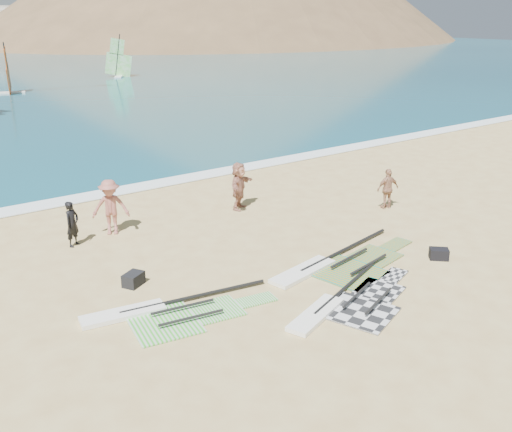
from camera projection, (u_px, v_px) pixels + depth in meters
ground at (314, 298)px, 15.50m from camera, size 300.00×300.00×0.00m
surf_line at (124, 191)px, 24.81m from camera, size 300.00×1.20×0.04m
headland_main at (230, 40)px, 161.52m from camera, size 143.00×143.00×45.00m
headland_minor at (300, 36)px, 188.70m from camera, size 70.00×70.00×28.00m
rig_grey at (348, 304)px, 15.06m from camera, size 5.12×2.98×0.20m
rig_green at (166, 313)px, 14.60m from camera, size 5.09×2.41×0.20m
rig_orange at (338, 265)px, 17.39m from camera, size 5.81×2.77×0.20m
gear_bag_near at (133, 279)px, 16.14m from camera, size 0.72×0.66×0.37m
gear_bag_far at (439, 254)px, 17.88m from camera, size 0.69×0.68×0.34m
person_wetsuit at (72, 224)px, 18.71m from camera, size 0.67×0.61×1.54m
beachgoer_mid at (110, 207)px, 19.67m from camera, size 1.46×1.24×1.96m
beachgoer_back at (388, 189)px, 22.34m from camera, size 1.01×0.62×1.60m
beachgoer_right at (239, 186)px, 22.22m from camera, size 1.76×1.45×1.88m
windsurfer_centre at (9, 79)px, 54.07m from camera, size 2.74×3.09×4.81m
windsurfer_right at (119, 65)px, 68.07m from camera, size 2.89×2.76×5.03m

